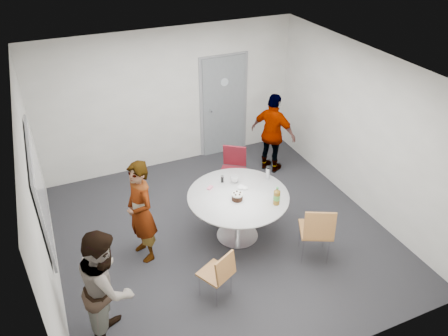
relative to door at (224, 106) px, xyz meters
name	(u,v)px	position (x,y,z in m)	size (l,w,h in m)	color
floor	(222,234)	(-1.10, -2.48, -1.03)	(5.00, 5.00, 0.00)	#232427
ceiling	(222,72)	(-1.10, -2.48, 1.67)	(5.00, 5.00, 0.00)	silver
wall_back	(170,100)	(-1.10, 0.02, 0.32)	(5.00, 5.00, 0.00)	#BBBAB2
wall_left	(39,204)	(-3.60, -2.48, 0.32)	(5.00, 5.00, 0.00)	#BBBAB2
wall_right	(362,131)	(1.40, -2.48, 0.32)	(5.00, 5.00, 0.00)	#BBBAB2
wall_front	(321,281)	(-1.10, -4.98, 0.32)	(5.00, 5.00, 0.00)	#BBBAB2
door	(224,106)	(0.00, 0.00, 0.00)	(1.02, 0.17, 2.12)	slate
whiteboard	(40,188)	(-3.56, -2.28, 0.42)	(0.04, 1.90, 1.25)	gray
table	(240,201)	(-0.88, -2.63, -0.34)	(1.54, 1.54, 1.09)	silver
chair_near_left	(220,272)	(-1.65, -3.66, -0.56)	(0.51, 0.52, 0.78)	brown
chair_near_right	(317,229)	(-0.08, -3.55, -0.44)	(0.61, 0.63, 0.95)	brown
chair_far	(233,166)	(-0.45, -1.47, -0.47)	(0.61, 0.63, 0.91)	maroon
person_main	(141,212)	(-2.35, -2.45, -0.22)	(0.59, 0.39, 1.61)	#A5C6EA
person_left	(107,286)	(-3.05, -3.65, -0.22)	(0.78, 0.61, 1.60)	white
person_right	(273,134)	(0.56, -1.06, -0.23)	(0.93, 0.39, 1.59)	black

